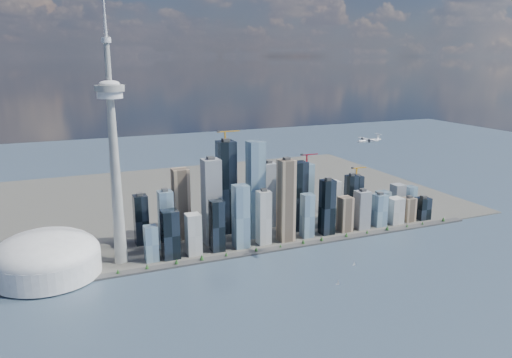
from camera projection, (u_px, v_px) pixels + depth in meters
name	position (u px, v px, depth m)	size (l,w,h in m)	color
ground	(325.00, 302.00, 863.57)	(4000.00, 4000.00, 0.00)	#354C5E
seawall	(266.00, 250.00, 1086.65)	(1100.00, 22.00, 4.00)	#383838
land	(205.00, 198.00, 1489.16)	(1400.00, 900.00, 3.00)	#4C4C47
shoreline_trees	(266.00, 248.00, 1085.03)	(960.53, 7.20, 8.80)	#3F2D1E
skyscraper_cluster	(274.00, 204.00, 1169.09)	(736.00, 142.00, 246.80)	black
needle_tower	(114.00, 150.00, 970.87)	(56.00, 56.00, 550.50)	gray
dome_stadium	(46.00, 257.00, 955.84)	(200.00, 200.00, 86.00)	silver
airplane	(369.00, 140.00, 970.30)	(59.97, 53.07, 14.61)	silver
sailboat_west	(338.00, 283.00, 928.31)	(6.72, 4.02, 9.56)	white
sailboat_east	(354.00, 264.00, 1014.62)	(6.17, 2.25, 8.52)	white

